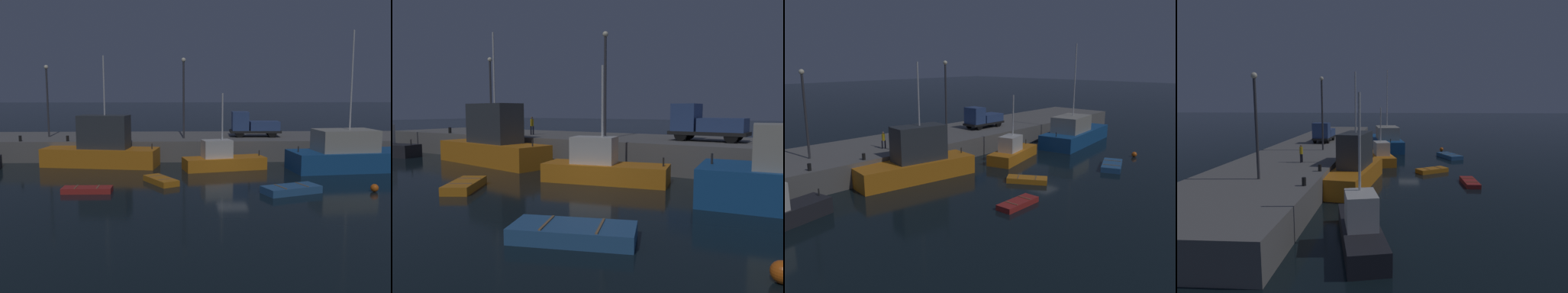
% 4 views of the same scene
% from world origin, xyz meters
% --- Properties ---
extents(ground_plane, '(320.00, 320.00, 0.00)m').
position_xyz_m(ground_plane, '(0.00, 0.00, 0.00)').
color(ground_plane, black).
extents(pier_quay, '(57.77, 9.59, 2.06)m').
position_xyz_m(pier_quay, '(0.00, 12.14, 1.03)').
color(pier_quay, slate).
rests_on(pier_quay, ground).
extents(fishing_trawler_red, '(11.01, 4.72, 10.18)m').
position_xyz_m(fishing_trawler_red, '(-11.63, 5.49, 1.70)').
color(fishing_trawler_red, orange).
rests_on(fishing_trawler_red, ground).
extents(fishing_boat_blue, '(13.06, 5.60, 12.22)m').
position_xyz_m(fishing_boat_blue, '(11.37, 3.07, 1.34)').
color(fishing_boat_blue, '#195193').
rests_on(fishing_boat_blue, ground).
extents(fishing_boat_grey, '(7.66, 4.04, 6.82)m').
position_xyz_m(fishing_boat_grey, '(-0.55, 3.56, 0.90)').
color(fishing_boat_grey, orange).
rests_on(fishing_boat_grey, ground).
extents(dinghy_orange_near, '(4.40, 3.07, 0.56)m').
position_xyz_m(dinghy_orange_near, '(3.53, -5.53, 0.26)').
color(dinghy_orange_near, '#2D6099').
rests_on(dinghy_orange_near, ground).
extents(rowboat_white_mid, '(2.94, 3.63, 0.49)m').
position_xyz_m(rowboat_white_mid, '(-5.78, -2.15, 0.23)').
color(rowboat_white_mid, orange).
rests_on(rowboat_white_mid, ground).
extents(dinghy_red_small, '(3.47, 1.24, 0.44)m').
position_xyz_m(dinghy_red_small, '(-10.82, -5.02, 0.20)').
color(dinghy_red_small, '#B22823').
rests_on(dinghy_red_small, ground).
extents(mooring_buoy_near, '(0.56, 0.56, 0.56)m').
position_xyz_m(mooring_buoy_near, '(9.53, -5.32, 0.28)').
color(mooring_buoy_near, orange).
rests_on(mooring_buoy_near, ground).
extents(lamp_post_west, '(0.44, 0.44, 7.53)m').
position_xyz_m(lamp_post_west, '(-18.30, 11.68, 6.49)').
color(lamp_post_west, '#38383D').
rests_on(lamp_post_west, pier_quay).
extents(lamp_post_east, '(0.44, 0.44, 8.20)m').
position_xyz_m(lamp_post_east, '(-4.00, 9.99, 6.83)').
color(lamp_post_east, '#38383D').
rests_on(lamp_post_east, pier_quay).
extents(utility_truck, '(5.39, 2.21, 2.66)m').
position_xyz_m(utility_truck, '(3.28, 11.38, 3.30)').
color(utility_truck, black).
rests_on(utility_truck, pier_quay).
extents(dockworker, '(0.43, 0.33, 1.63)m').
position_xyz_m(dockworker, '(-11.74, 10.35, 2.99)').
color(dockworker, black).
rests_on(dockworker, pier_quay).
extents(bollard_west, '(0.28, 0.28, 0.56)m').
position_xyz_m(bollard_west, '(-20.00, 7.92, 2.34)').
color(bollard_west, black).
rests_on(bollard_west, pier_quay).
extents(bollard_central, '(0.28, 0.28, 0.55)m').
position_xyz_m(bollard_central, '(-15.38, 7.87, 2.33)').
color(bollard_central, black).
rests_on(bollard_central, pier_quay).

